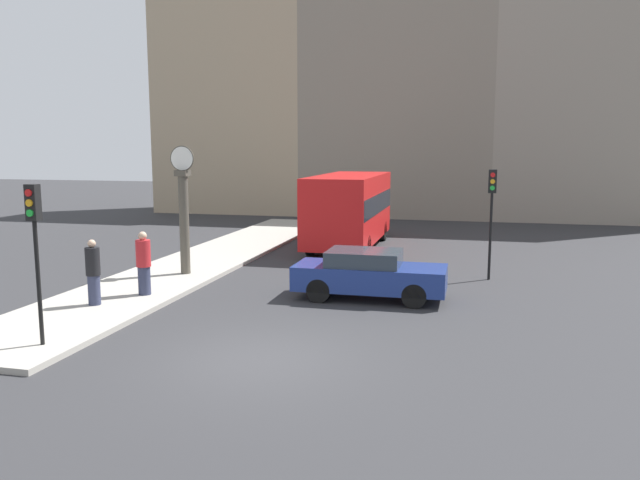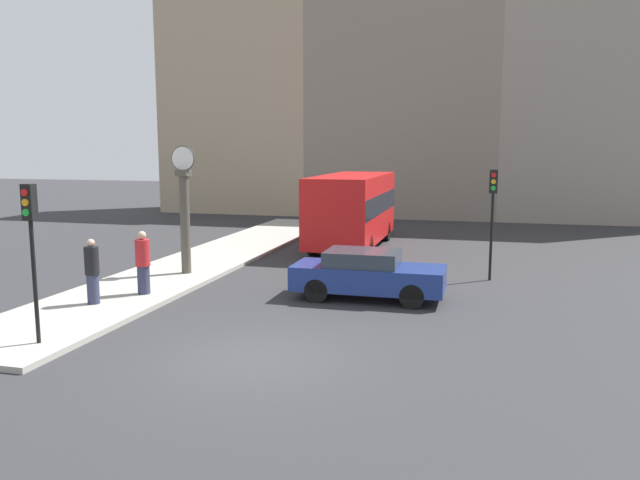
{
  "view_description": "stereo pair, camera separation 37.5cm",
  "coord_description": "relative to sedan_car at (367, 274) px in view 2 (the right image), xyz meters",
  "views": [
    {
      "loc": [
        4.18,
        -11.71,
        4.35
      ],
      "look_at": [
        -0.6,
        7.73,
        1.35
      ],
      "focal_mm": 35.0,
      "sensor_mm": 36.0,
      "label": 1
    },
    {
      "loc": [
        4.54,
        -11.62,
        4.35
      ],
      "look_at": [
        -0.6,
        7.73,
        1.35
      ],
      "focal_mm": 35.0,
      "sensor_mm": 36.0,
      "label": 2
    }
  ],
  "objects": [
    {
      "name": "ground_plane",
      "position": [
        -1.36,
        -5.66,
        -0.73
      ],
      "size": [
        120.0,
        120.0,
        0.0
      ],
      "primitive_type": "plane",
      "color": "#2D2D30"
    },
    {
      "name": "sidewalk_corner",
      "position": [
        -6.98,
        4.85,
        -0.66
      ],
      "size": [
        3.37,
        25.01,
        0.14
      ],
      "primitive_type": "cube",
      "color": "#A39E93",
      "rests_on": "ground_plane"
    },
    {
      "name": "building_row",
      "position": [
        -0.72,
        22.51,
        6.69
      ],
      "size": [
        32.78,
        5.0,
        16.7
      ],
      "color": "tan",
      "rests_on": "ground_plane"
    },
    {
      "name": "sedan_car",
      "position": [
        0.0,
        0.0,
        0.0
      ],
      "size": [
        4.31,
        1.71,
        1.42
      ],
      "color": "navy",
      "rests_on": "ground_plane"
    },
    {
      "name": "bus_distant",
      "position": [
        -2.35,
        9.0,
        1.05
      ],
      "size": [
        2.57,
        7.54,
        3.15
      ],
      "color": "red",
      "rests_on": "ground_plane"
    },
    {
      "name": "traffic_light_near",
      "position": [
        -6.06,
        -6.25,
        1.89
      ],
      "size": [
        0.26,
        0.24,
        3.44
      ],
      "color": "black",
      "rests_on": "sidewalk_corner"
    },
    {
      "name": "traffic_light_far",
      "position": [
        3.43,
        3.56,
        1.87
      ],
      "size": [
        0.26,
        0.24,
        3.62
      ],
      "color": "black",
      "rests_on": "ground_plane"
    },
    {
      "name": "street_clock",
      "position": [
        -6.46,
        1.49,
        1.48
      ],
      "size": [
        0.83,
        0.42,
        4.24
      ],
      "color": "#4C473D",
      "rests_on": "sidewalk_corner"
    },
    {
      "name": "pedestrian_black_jacket",
      "position": [
        -6.97,
        -2.95,
        0.29
      ],
      "size": [
        0.38,
        0.38,
        1.77
      ],
      "color": "#2D334C",
      "rests_on": "sidewalk_corner"
    },
    {
      "name": "pedestrian_red_top",
      "position": [
        -6.25,
        -1.57,
        0.31
      ],
      "size": [
        0.42,
        0.42,
        1.83
      ],
      "color": "#2D334C",
      "rests_on": "sidewalk_corner"
    }
  ]
}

